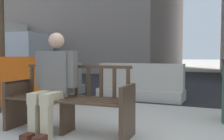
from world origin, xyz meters
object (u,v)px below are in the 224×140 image
object	(u,v)px
street_bench	(69,102)
seated_person	(53,80)
jersey_barrier_left	(47,80)
construction_fence	(1,78)
jersey_barrier_centre	(140,85)

from	to	relation	value
street_bench	seated_person	bearing A→B (deg)	-161.63
seated_person	jersey_barrier_left	size ratio (longest dim) A/B	0.65
street_bench	seated_person	world-z (taller)	seated_person
construction_fence	street_bench	bearing A→B (deg)	-26.21
street_bench	jersey_barrier_centre	world-z (taller)	street_bench
street_bench	jersey_barrier_centre	bearing A→B (deg)	87.13
street_bench	seated_person	distance (m)	0.36
street_bench	jersey_barrier_centre	size ratio (longest dim) A/B	0.84
seated_person	jersey_barrier_left	world-z (taller)	seated_person
street_bench	seated_person	xyz separation A→B (m)	(-0.19, -0.06, 0.29)
jersey_barrier_left	construction_fence	xyz separation A→B (m)	(0.05, -1.67, 0.20)
seated_person	jersey_barrier_centre	bearing A→B (deg)	83.47
jersey_barrier_left	seated_person	bearing A→B (deg)	-51.46
street_bench	jersey_barrier_centre	distance (m)	2.85
jersey_barrier_centre	construction_fence	bearing A→B (deg)	-148.48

